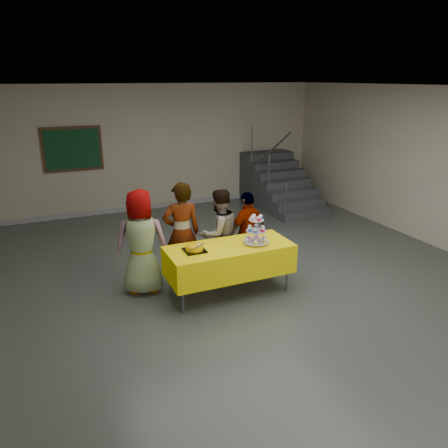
% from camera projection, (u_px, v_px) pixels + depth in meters
% --- Properties ---
extents(room_shell, '(10.00, 10.04, 3.02)m').
position_uv_depth(room_shell, '(262.00, 152.00, 6.13)').
color(room_shell, '#4C514C').
rests_on(room_shell, ground).
extents(bake_table, '(1.88, 0.78, 0.77)m').
position_uv_depth(bake_table, '(229.00, 259.00, 6.51)').
color(bake_table, '#595960').
rests_on(bake_table, ground).
extents(cupcake_stand, '(0.38, 0.38, 0.44)m').
position_uv_depth(cupcake_stand, '(256.00, 232.00, 6.48)').
color(cupcake_stand, silver).
rests_on(cupcake_stand, bake_table).
extents(bear_cake, '(0.32, 0.36, 0.12)m').
position_uv_depth(bear_cake, '(194.00, 247.00, 6.24)').
color(bear_cake, black).
rests_on(bear_cake, bake_table).
extents(schoolchild_a, '(0.90, 0.72, 1.61)m').
position_uv_depth(schoolchild_a, '(141.00, 242.00, 6.49)').
color(schoolchild_a, slate).
rests_on(schoolchild_a, ground).
extents(schoolchild_b, '(0.64, 0.45, 1.64)m').
position_uv_depth(schoolchild_b, '(182.00, 233.00, 6.83)').
color(schoolchild_b, slate).
rests_on(schoolchild_b, ground).
extents(schoolchild_c, '(0.82, 0.70, 1.47)m').
position_uv_depth(schoolchild_c, '(219.00, 233.00, 7.06)').
color(schoolchild_c, slate).
rests_on(schoolchild_c, ground).
extents(schoolchild_d, '(0.86, 0.56, 1.36)m').
position_uv_depth(schoolchild_d, '(248.00, 231.00, 7.33)').
color(schoolchild_d, slate).
rests_on(schoolchild_d, ground).
extents(staircase, '(1.30, 2.40, 2.04)m').
position_uv_depth(staircase, '(277.00, 185.00, 11.25)').
color(staircase, '#424447').
rests_on(staircase, ground).
extents(noticeboard, '(1.30, 0.05, 1.00)m').
position_uv_depth(noticeboard, '(72.00, 149.00, 9.78)').
color(noticeboard, '#472B16').
rests_on(noticeboard, ground).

